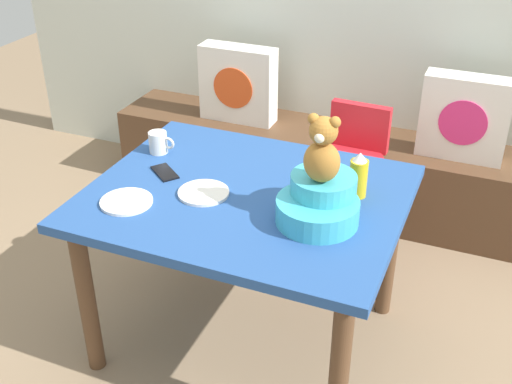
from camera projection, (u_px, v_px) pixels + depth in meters
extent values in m
plane|color=#8C7256|center=(247.00, 335.00, 2.85)|extent=(8.00, 8.00, 0.00)
cube|color=brown|center=(331.00, 169.00, 3.73)|extent=(2.60, 0.44, 0.46)
cube|color=white|center=(238.00, 84.00, 3.68)|extent=(0.44, 0.14, 0.44)
cylinder|color=#D84C1E|center=(233.00, 88.00, 3.62)|extent=(0.24, 0.01, 0.24)
cube|color=white|center=(464.00, 118.00, 3.26)|extent=(0.44, 0.14, 0.44)
cylinder|color=#E02D72|center=(463.00, 123.00, 3.20)|extent=(0.24, 0.01, 0.24)
cube|color=#865D5A|center=(359.00, 133.00, 3.55)|extent=(0.20, 0.14, 0.06)
cube|color=#264C8C|center=(246.00, 197.00, 2.49)|extent=(1.21, 0.99, 0.04)
cylinder|color=brown|center=(87.00, 300.00, 2.53)|extent=(0.07, 0.07, 0.70)
cylinder|color=brown|center=(339.00, 375.00, 2.18)|extent=(0.07, 0.07, 0.70)
cylinder|color=brown|center=(184.00, 203.00, 3.17)|extent=(0.07, 0.07, 0.70)
cylinder|color=brown|center=(390.00, 249.00, 2.83)|extent=(0.07, 0.07, 0.70)
cylinder|color=red|center=(349.00, 167.00, 3.16)|extent=(0.34, 0.34, 0.10)
cube|color=red|center=(360.00, 127.00, 3.19)|extent=(0.30, 0.06, 0.24)
cube|color=white|center=(338.00, 171.00, 2.99)|extent=(0.31, 0.21, 0.02)
cylinder|color=silver|center=(311.00, 222.00, 3.24)|extent=(0.03, 0.03, 0.46)
cylinder|color=silver|center=(365.00, 234.00, 3.15)|extent=(0.03, 0.03, 0.46)
cylinder|color=silver|center=(327.00, 196.00, 3.46)|extent=(0.03, 0.03, 0.46)
cylinder|color=silver|center=(378.00, 207.00, 3.37)|extent=(0.03, 0.03, 0.46)
cylinder|color=#3BAEC6|center=(317.00, 211.00, 2.28)|extent=(0.30, 0.30, 0.09)
cylinder|color=#3BAEC6|center=(324.00, 184.00, 2.29)|extent=(0.24, 0.24, 0.07)
ellipsoid|color=#A86F2C|center=(322.00, 162.00, 2.20)|extent=(0.13, 0.11, 0.15)
sphere|color=#A86F2C|center=(324.00, 131.00, 2.14)|extent=(0.10, 0.10, 0.10)
sphere|color=beige|center=(320.00, 138.00, 2.11)|extent=(0.04, 0.04, 0.04)
sphere|color=#A86F2C|center=(313.00, 119.00, 2.13)|extent=(0.04, 0.04, 0.04)
sphere|color=#A86F2C|center=(335.00, 122.00, 2.11)|extent=(0.04, 0.04, 0.04)
cylinder|color=gold|center=(358.00, 178.00, 2.43)|extent=(0.07, 0.07, 0.15)
cone|color=white|center=(360.00, 157.00, 2.38)|extent=(0.06, 0.06, 0.03)
cylinder|color=silver|center=(158.00, 142.00, 2.76)|extent=(0.08, 0.08, 0.09)
torus|color=silver|center=(169.00, 143.00, 2.74)|extent=(0.06, 0.01, 0.06)
cylinder|color=white|center=(204.00, 193.00, 2.47)|extent=(0.20, 0.20, 0.01)
cylinder|color=white|center=(126.00, 202.00, 2.41)|extent=(0.20, 0.20, 0.01)
cube|color=black|center=(165.00, 172.00, 2.62)|extent=(0.16, 0.14, 0.01)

